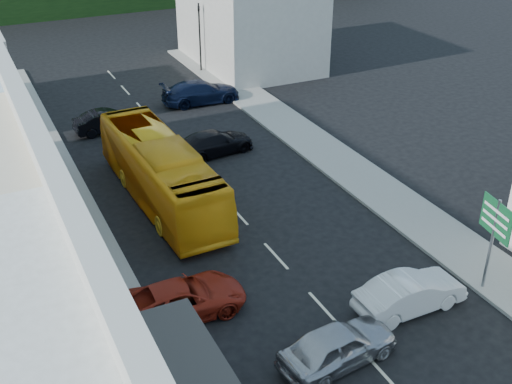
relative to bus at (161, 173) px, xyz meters
name	(u,v)px	position (x,y,z in m)	size (l,w,h in m)	color
ground	(324,308)	(2.83, -10.94, -1.55)	(120.00, 120.00, 0.00)	black
sidewalk_left	(73,229)	(-4.67, -0.94, -1.48)	(3.00, 52.00, 0.15)	gray
sidewalk_right	(346,167)	(10.33, -0.94, -1.48)	(3.00, 52.00, 0.15)	gray
distant_block_right	(249,21)	(13.83, 19.06, 1.95)	(8.00, 12.00, 7.00)	#B7B2A8
bus	(161,173)	(0.00, 0.00, 0.00)	(2.50, 11.60, 3.10)	#FDB016
car_silver	(338,346)	(1.71, -13.65, -0.85)	(1.80, 4.40, 1.40)	#B0B0B5
car_white	(410,294)	(5.76, -12.37, -0.85)	(1.80, 4.40, 1.40)	silver
car_red	(182,299)	(-2.17, -8.85, -0.85)	(1.90, 4.60, 1.40)	maroon
car_black_near	(214,142)	(4.48, 4.03, -0.85)	(1.84, 4.50, 1.40)	black
car_black_far	(108,121)	(-0.18, 10.00, -0.85)	(1.80, 4.40, 1.40)	black
car_navy_far	(201,93)	(6.89, 12.22, -0.85)	(1.84, 4.50, 1.40)	black
pedestrian_left	(160,338)	(-3.69, -10.92, -0.55)	(0.60, 0.40, 1.70)	black
direction_sign	(491,246)	(9.23, -12.66, 0.50)	(0.52, 1.85, 4.11)	#12522B
traffic_signal	(200,38)	(9.43, 18.66, 1.13)	(0.89, 1.19, 5.35)	black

